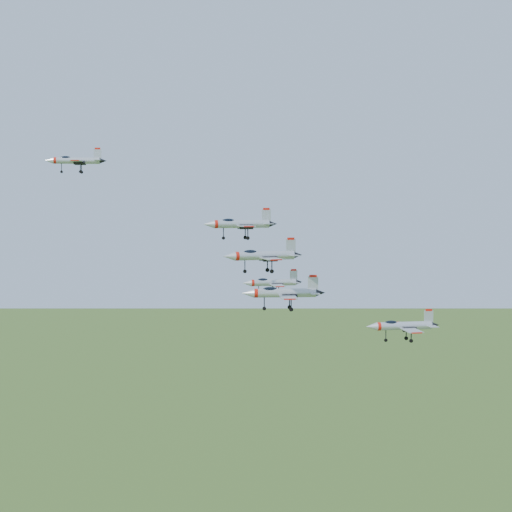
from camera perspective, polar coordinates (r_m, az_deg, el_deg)
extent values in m
cylinder|color=#A9B0B6|center=(133.63, -14.15, 7.41)|extent=(8.14, 1.27, 1.17)
cone|color=#A9B0B6|center=(134.26, -16.23, 7.36)|extent=(1.64, 1.19, 1.17)
cone|color=black|center=(133.19, -12.12, 7.45)|extent=(1.28, 1.01, 1.00)
ellipsoid|color=black|center=(133.89, -15.00, 7.58)|extent=(2.00, 0.87, 0.75)
cube|color=#A9B0B6|center=(131.09, -14.19, 7.38)|extent=(2.12, 4.00, 0.13)
cube|color=#A9B0B6|center=(136.11, -13.95, 7.26)|extent=(2.12, 4.00, 0.13)
cube|color=#A9B0B6|center=(133.35, -12.56, 7.97)|extent=(1.36, 0.12, 1.90)
cube|color=red|center=(133.42, -12.57, 8.39)|extent=(0.99, 0.14, 0.32)
cylinder|color=#A9B0B6|center=(125.28, -1.15, 2.57)|extent=(9.81, 1.97, 1.41)
cone|color=#A9B0B6|center=(124.35, -3.81, 2.55)|extent=(2.03, 1.52, 1.41)
cone|color=black|center=(126.43, 1.36, 2.59)|extent=(1.58, 1.28, 1.20)
ellipsoid|color=black|center=(124.86, -2.23, 2.81)|extent=(2.44, 1.15, 0.89)
cube|color=#A9B0B6|center=(122.35, -0.80, 2.41)|extent=(2.76, 4.90, 0.15)
cube|color=#A9B0B6|center=(128.31, -1.31, 2.49)|extent=(2.76, 4.90, 0.15)
cube|color=#A9B0B6|center=(126.14, 0.83, 3.25)|extent=(1.63, 0.22, 2.27)
cube|color=red|center=(126.13, 0.83, 3.79)|extent=(1.20, 0.22, 0.38)
cylinder|color=#A9B0B6|center=(104.49, 0.68, 0.03)|extent=(9.05, 2.52, 1.29)
cone|color=#A9B0B6|center=(103.05, -2.18, -0.03)|extent=(1.95, 1.53, 1.29)
cone|color=black|center=(106.11, 3.36, 0.09)|extent=(1.53, 1.28, 1.10)
ellipsoid|color=black|center=(103.84, -0.47, 0.28)|extent=(2.30, 1.22, 0.82)
cube|color=#A9B0B6|center=(101.91, 1.25, -0.21)|extent=(2.87, 4.65, 0.14)
cube|color=#A9B0B6|center=(107.23, 0.35, 0.00)|extent=(2.87, 4.65, 0.14)
cube|color=#A9B0B6|center=(105.67, 2.80, 0.80)|extent=(1.50, 0.32, 2.09)
cube|color=red|center=(105.61, 2.80, 1.39)|extent=(1.10, 0.29, 0.35)
cylinder|color=#A9B0B6|center=(132.81, 1.41, -2.14)|extent=(8.49, 1.55, 1.22)
cone|color=#A9B0B6|center=(131.86, -0.75, -2.18)|extent=(1.74, 1.29, 1.22)
cone|color=black|center=(133.91, 3.45, -2.09)|extent=(1.35, 1.09, 1.04)
ellipsoid|color=black|center=(132.35, 0.54, -1.96)|extent=(2.10, 0.96, 0.77)
cube|color=#A9B0B6|center=(130.32, 1.73, -2.36)|extent=(2.32, 4.21, 0.13)
cube|color=#A9B0B6|center=(135.43, 1.26, -2.11)|extent=(2.32, 4.21, 0.13)
cube|color=#A9B0B6|center=(133.53, 3.03, -1.56)|extent=(1.41, 0.17, 1.97)
cube|color=red|center=(133.43, 3.03, -1.12)|extent=(1.04, 0.17, 0.33)
cylinder|color=#A9B0B6|center=(111.32, 2.33, -2.97)|extent=(9.77, 2.24, 1.40)
cone|color=#A9B0B6|center=(110.90, -0.67, -3.00)|extent=(2.05, 1.56, 1.40)
cone|color=black|center=(112.00, 5.18, -2.94)|extent=(1.60, 1.32, 1.19)
ellipsoid|color=black|center=(111.04, 1.11, -2.71)|extent=(2.44, 1.21, 0.89)
cube|color=#A9B0B6|center=(108.40, 2.60, -3.31)|extent=(2.88, 4.93, 0.15)
cube|color=#A9B0B6|center=(114.34, 2.28, -2.92)|extent=(2.88, 4.93, 0.15)
cube|color=#A9B0B6|center=(111.67, 4.58, -2.21)|extent=(1.62, 0.27, 2.26)
cube|color=red|center=(111.55, 4.59, -1.61)|extent=(1.19, 0.25, 0.38)
cylinder|color=#A9B0B6|center=(127.59, 11.76, -5.49)|extent=(9.86, 1.45, 1.42)
cone|color=#A9B0B6|center=(125.68, 9.22, -5.60)|extent=(1.98, 1.43, 1.42)
cone|color=black|center=(129.66, 14.13, -5.37)|extent=(1.54, 1.21, 1.21)
ellipsoid|color=black|center=(126.70, 10.74, -5.29)|extent=(2.41, 1.03, 0.90)
cube|color=#A9B0B6|center=(124.88, 12.34, -5.83)|extent=(2.53, 4.83, 0.15)
cube|color=#A9B0B6|center=(130.55, 11.38, -5.39)|extent=(2.53, 4.83, 0.15)
cube|color=#A9B0B6|center=(128.97, 13.65, -4.75)|extent=(1.64, 0.14, 2.30)
cube|color=red|center=(128.79, 13.66, -4.22)|extent=(1.21, 0.16, 0.38)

